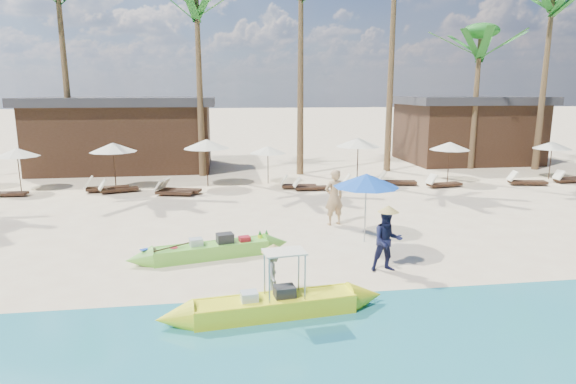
{
  "coord_description": "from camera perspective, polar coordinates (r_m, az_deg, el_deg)",
  "views": [
    {
      "loc": [
        -2.37,
        -12.79,
        4.7
      ],
      "look_at": [
        -0.26,
        2.0,
        1.53
      ],
      "focal_mm": 30.0,
      "sensor_mm": 36.0,
      "label": 1
    }
  ],
  "objects": [
    {
      "name": "pavilion_west",
      "position": [
        30.92,
        -18.71,
        6.68
      ],
      "size": [
        10.8,
        6.6,
        4.3
      ],
      "color": "#331F15",
      "rests_on": "ground"
    },
    {
      "name": "lounger_7_right",
      "position": [
        24.85,
        12.55,
        1.28
      ],
      "size": [
        1.99,
        0.89,
        0.65
      ],
      "rotation": [
        0.0,
        0.0,
        -0.16
      ],
      "color": "#331F15",
      "rests_on": "ground"
    },
    {
      "name": "vendor_yellow",
      "position": [
        10.95,
        -1.7,
        -9.42
      ],
      "size": [
        0.47,
        0.73,
        1.06
      ],
      "primitive_type": "imported",
      "rotation": [
        0.0,
        0.0,
        1.46
      ],
      "color": "gray",
      "rests_on": "ground"
    },
    {
      "name": "lounger_3_left",
      "position": [
        25.14,
        -30.5,
        -0.04
      ],
      "size": [
        1.74,
        0.66,
        0.58
      ],
      "rotation": [
        0.0,
        0.0,
        -0.08
      ],
      "color": "#331F15",
      "rests_on": "ground"
    },
    {
      "name": "blue_umbrella",
      "position": [
        15.01,
        9.27,
        1.38
      ],
      "size": [
        2.04,
        2.04,
        2.2
      ],
      "color": "#99999E",
      "rests_on": "ground"
    },
    {
      "name": "lounger_6_right",
      "position": [
        23.01,
        2.46,
        0.64
      ],
      "size": [
        1.66,
        0.54,
        0.56
      ],
      "rotation": [
        0.0,
        0.0,
        -0.02
      ],
      "color": "#331F15",
      "rests_on": "ground"
    },
    {
      "name": "palm_2",
      "position": [
        29.36,
        -25.55,
        19.64
      ],
      "size": [
        2.08,
        2.08,
        11.33
      ],
      "color": "brown",
      "rests_on": "ground"
    },
    {
      "name": "lounger_9_right",
      "position": [
        29.22,
        30.14,
        1.45
      ],
      "size": [
        1.7,
        0.78,
        0.56
      ],
      "rotation": [
        0.0,
        0.0,
        0.17
      ],
      "color": "#331F15",
      "rests_on": "ground"
    },
    {
      "name": "palm_3",
      "position": [
        27.36,
        -10.75,
        19.91
      ],
      "size": [
        2.08,
        2.08,
        10.52
      ],
      "color": "brown",
      "rests_on": "ground"
    },
    {
      "name": "lounger_4_right",
      "position": [
        22.49,
        -13.59,
        0.09
      ],
      "size": [
        1.85,
        0.97,
        0.6
      ],
      "rotation": [
        0.0,
        0.0,
        -0.25
      ],
      "color": "#331F15",
      "rests_on": "ground"
    },
    {
      "name": "resort_parasol_5",
      "position": [
        24.12,
        -9.64,
        5.64
      ],
      "size": [
        2.28,
        2.28,
        2.34
      ],
      "color": "#331F15",
      "rests_on": "ground"
    },
    {
      "name": "yellow_canoe",
      "position": [
        10.48,
        -1.6,
        -13.3
      ],
      "size": [
        5.48,
        1.11,
        1.42
      ],
      "rotation": [
        0.0,
        0.0,
        0.12
      ],
      "color": "#F7F61F",
      "rests_on": "ground"
    },
    {
      "name": "green_canoe",
      "position": [
        14.05,
        -9.1,
        -6.78
      ],
      "size": [
        5.17,
        1.5,
        0.67
      ],
      "rotation": [
        0.0,
        0.0,
        0.22
      ],
      "color": "#6DC83D",
      "rests_on": "ground"
    },
    {
      "name": "lounger_8_left",
      "position": [
        24.9,
        17.8,
        0.98
      ],
      "size": [
        1.87,
        0.82,
        0.61
      ],
      "rotation": [
        0.0,
        0.0,
        0.15
      ],
      "color": "#331F15",
      "rests_on": "ground"
    },
    {
      "name": "ground",
      "position": [
        13.83,
        2.25,
        -7.91
      ],
      "size": [
        240.0,
        240.0,
        0.0
      ],
      "primitive_type": "plane",
      "color": "beige",
      "rests_on": "ground"
    },
    {
      "name": "resort_parasol_7",
      "position": [
        24.85,
        8.31,
        5.87
      ],
      "size": [
        2.28,
        2.28,
        2.35
      ],
      "color": "#331F15",
      "rests_on": "ground"
    },
    {
      "name": "lounger_3_right",
      "position": [
        24.27,
        -20.93,
        0.54
      ],
      "size": [
        2.07,
        0.9,
        0.68
      ],
      "rotation": [
        0.0,
        0.0,
        0.15
      ],
      "color": "#331F15",
      "rests_on": "ground"
    },
    {
      "name": "wet_sand_strip",
      "position": [
        9.4,
        8.0,
        -18.14
      ],
      "size": [
        240.0,
        4.5,
        0.01
      ],
      "primitive_type": "cube",
      "color": "tan",
      "rests_on": "ground"
    },
    {
      "name": "resort_parasol_9",
      "position": [
        29.36,
        28.84,
        4.88
      ],
      "size": [
        1.97,
        1.97,
        2.03
      ],
      "color": "#331F15",
      "rests_on": "ground"
    },
    {
      "name": "tourist",
      "position": [
        17.06,
        5.48,
        -0.63
      ],
      "size": [
        0.83,
        0.66,
        1.99
      ],
      "primitive_type": "imported",
      "rotation": [
        0.0,
        0.0,
        3.42
      ],
      "color": "tan",
      "rests_on": "ground"
    },
    {
      "name": "lounger_10_left",
      "position": [
        28.82,
        30.31,
        1.32
      ],
      "size": [
        1.73,
        0.54,
        0.59
      ],
      "rotation": [
        0.0,
        0.0,
        0.01
      ],
      "color": "#331F15",
      "rests_on": "ground"
    },
    {
      "name": "palm_7",
      "position": [
        32.83,
        28.76,
        18.07
      ],
      "size": [
        2.08,
        2.08,
        11.08
      ],
      "color": "brown",
      "rests_on": "ground"
    },
    {
      "name": "resort_parasol_6",
      "position": [
        24.53,
        -2.4,
        5.02
      ],
      "size": [
        1.87,
        1.87,
        1.93
      ],
      "color": "#331F15",
      "rests_on": "ground"
    },
    {
      "name": "resort_parasol_3",
      "position": [
        25.89,
        -29.46,
        4.11
      ],
      "size": [
        2.0,
        2.0,
        2.06
      ],
      "color": "#331F15",
      "rests_on": "ground"
    },
    {
      "name": "lounger_7_left",
      "position": [
        23.97,
        8.4,
        1.01
      ],
      "size": [
        1.81,
        0.83,
        0.59
      ],
      "rotation": [
        0.0,
        0.0,
        -0.17
      ],
      "color": "#331F15",
      "rests_on": "ground"
    },
    {
      "name": "lounger_6_left",
      "position": [
        23.36,
        1.0,
        0.85
      ],
      "size": [
        1.82,
        0.78,
        0.6
      ],
      "rotation": [
        0.0,
        0.0,
        -0.14
      ],
      "color": "#331F15",
      "rests_on": "ground"
    },
    {
      "name": "vendor_green",
      "position": [
        12.95,
        11.67,
        -5.67
      ],
      "size": [
        0.84,
        0.67,
        1.67
      ],
      "primitive_type": "imported",
      "rotation": [
        0.0,
        0.0,
        -0.04
      ],
      "color": "#121533",
      "rests_on": "ground"
    },
    {
      "name": "palm_6",
      "position": [
        31.35,
        21.76,
        15.45
      ],
      "size": [
        2.08,
        2.08,
        8.51
      ],
      "color": "brown",
      "rests_on": "ground"
    },
    {
      "name": "lounger_9_left",
      "position": [
        27.07,
        26.28,
        1.18
      ],
      "size": [
        1.97,
        0.94,
        0.64
      ],
      "rotation": [
        0.0,
        0.0,
        -0.19
      ],
      "color": "#331F15",
      "rests_on": "ground"
    },
    {
      "name": "lounger_4_left",
      "position": [
        23.82,
        -19.64,
        0.37
      ],
      "size": [
        1.85,
        1.06,
        0.6
      ],
      "rotation": [
        0.0,
        0.0,
        0.31
      ],
      "color": "#331F15",
      "rests_on": "ground"
    },
    {
      "name": "pavilion_east",
      "position": [
        34.52,
        20.38,
        7.06
      ],
      "size": [
        8.8,
        6.6,
        4.3
      ],
      "color": "#331F15",
      "rests_on": "ground"
    },
    {
      "name": "resort_parasol_8",
      "position": [
        26.19,
        18.62,
        5.2
      ],
      "size": [
        2.04,
        2.04,
        2.11
      ],
      "color": "#331F15",
      "rests_on": "ground"
    },
    {
      "name": "resort_parasol_4",
      "position": [
        24.47,
        -20.03,
        5.0
      ],
      "size": [
        2.2,
        2.2,
        2.26
      ],
      "color": "#331F15",
      "rests_on": "ground"
    },
    {
      "name": "lounger_5_left",
      "position": [
        22.89,
        -12.86,
        0.35
      ],
      "size": [
        1.98,
        1.13,
        0.64
      ],
      "rotation": [
        0.0,
        0.0,
        -0.31
      ],
      "color": "#331F15",
      "rests_on": "ground"
    }
  ]
}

